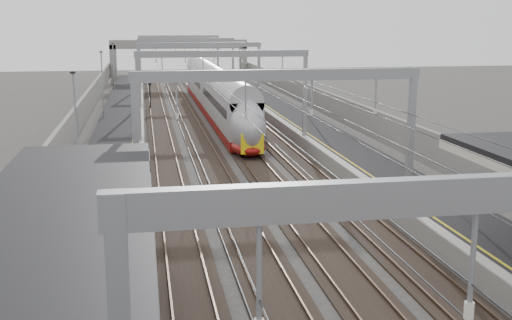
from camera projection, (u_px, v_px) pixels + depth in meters
name	position (u px, v px, depth m)	size (l,w,h in m)	color
platform_left	(118.00, 141.00, 50.40)	(4.00, 120.00, 1.00)	black
platform_right	(315.00, 135.00, 53.10)	(4.00, 120.00, 1.00)	black
tracks	(219.00, 143.00, 51.84)	(11.40, 140.00, 0.20)	black
overhead_line	(210.00, 62.00, 56.94)	(13.00, 140.00, 6.60)	gray
overbridge	(179.00, 50.00, 103.70)	(22.00, 2.20, 6.90)	slate
wall_left	(76.00, 128.00, 49.63)	(0.30, 120.00, 3.20)	slate
wall_right	(353.00, 121.00, 53.41)	(0.30, 120.00, 3.20)	slate
train	(217.00, 98.00, 66.04)	(2.60, 47.30, 4.11)	maroon
signal_green	(150.00, 88.00, 71.89)	(0.32, 0.32, 3.48)	black
signal_red_near	(218.00, 82.00, 79.28)	(0.32, 0.32, 3.48)	black
signal_red_far	(241.00, 85.00, 75.58)	(0.32, 0.32, 3.48)	black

